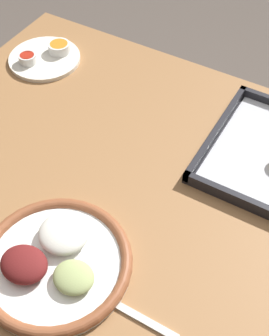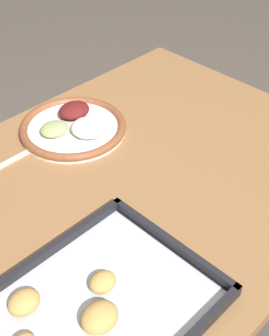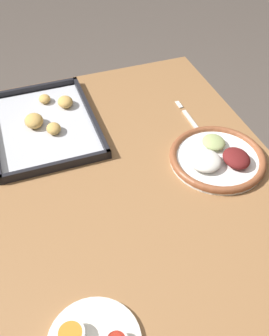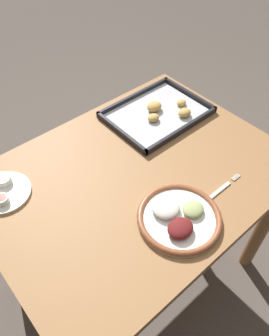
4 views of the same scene
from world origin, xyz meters
name	(u,v)px [view 1 (image 1 of 4)]	position (x,y,z in m)	size (l,w,h in m)	color
ground_plane	(137,329)	(0.00, 0.00, 0.00)	(8.00, 8.00, 0.00)	#564C44
dining_table	(138,218)	(0.00, 0.00, 0.62)	(1.02, 0.77, 0.75)	olive
dinner_plate	(55,261)	(-0.03, -0.23, 0.76)	(0.26, 0.26, 0.04)	white
fork	(144,320)	(0.14, -0.24, 0.75)	(0.20, 0.01, 0.00)	silver
saucer_plate	(45,57)	(-0.38, 0.21, 0.76)	(0.17, 0.17, 0.03)	white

